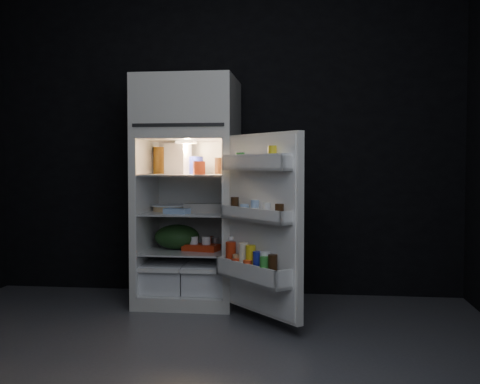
# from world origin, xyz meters

# --- Properties ---
(floor) EXTENTS (4.00, 3.40, 0.00)m
(floor) POSITION_xyz_m (0.00, 0.00, 0.00)
(floor) COLOR #535359
(floor) RESTS_ON ground
(wall_back) EXTENTS (4.00, 0.00, 2.70)m
(wall_back) POSITION_xyz_m (0.00, 1.70, 1.35)
(wall_back) COLOR black
(wall_back) RESTS_ON ground
(wall_front) EXTENTS (4.00, 0.00, 2.70)m
(wall_front) POSITION_xyz_m (0.00, -1.70, 1.35)
(wall_front) COLOR black
(wall_front) RESTS_ON ground
(refrigerator) EXTENTS (0.76, 0.71, 1.78)m
(refrigerator) POSITION_xyz_m (-0.22, 1.32, 0.96)
(refrigerator) COLOR silver
(refrigerator) RESTS_ON ground
(fridge_door) EXTENTS (0.62, 0.66, 1.22)m
(fridge_door) POSITION_xyz_m (0.40, 0.66, 0.68)
(fridge_door) COLOR silver
(fridge_door) RESTS_ON ground
(milk_jug) EXTENTS (0.19, 0.19, 0.24)m
(milk_jug) POSITION_xyz_m (-0.31, 1.29, 1.15)
(milk_jug) COLOR white
(milk_jug) RESTS_ON refrigerator
(mayo_jar) EXTENTS (0.14, 0.14, 0.14)m
(mayo_jar) POSITION_xyz_m (-0.18, 1.36, 1.10)
(mayo_jar) COLOR navy
(mayo_jar) RESTS_ON refrigerator
(jam_jar) EXTENTS (0.10, 0.10, 0.13)m
(jam_jar) POSITION_xyz_m (0.03, 1.30, 1.09)
(jam_jar) COLOR black
(jam_jar) RESTS_ON refrigerator
(amber_bottle) EXTENTS (0.11, 0.11, 0.22)m
(amber_bottle) POSITION_xyz_m (-0.50, 1.42, 1.14)
(amber_bottle) COLOR #C2751F
(amber_bottle) RESTS_ON refrigerator
(small_carton) EXTENTS (0.10, 0.09, 0.10)m
(small_carton) POSITION_xyz_m (-0.09, 1.08, 1.08)
(small_carton) COLOR red
(small_carton) RESTS_ON refrigerator
(egg_carton) EXTENTS (0.32, 0.13, 0.07)m
(egg_carton) POSITION_xyz_m (-0.09, 1.25, 0.76)
(egg_carton) COLOR gray
(egg_carton) RESTS_ON refrigerator
(pie) EXTENTS (0.32, 0.32, 0.04)m
(pie) POSITION_xyz_m (-0.38, 1.35, 0.75)
(pie) COLOR tan
(pie) RESTS_ON refrigerator
(flat_package) EXTENTS (0.21, 0.15, 0.04)m
(flat_package) POSITION_xyz_m (-0.28, 1.12, 0.75)
(flat_package) COLOR #8BACD8
(flat_package) RESTS_ON refrigerator
(wrapped_pkg) EXTENTS (0.13, 0.12, 0.05)m
(wrapped_pkg) POSITION_xyz_m (-0.03, 1.47, 0.75)
(wrapped_pkg) COLOR beige
(wrapped_pkg) RESTS_ON refrigerator
(produce_bag) EXTENTS (0.40, 0.36, 0.20)m
(produce_bag) POSITION_xyz_m (-0.32, 1.30, 0.52)
(produce_bag) COLOR #193815
(produce_bag) RESTS_ON refrigerator
(yogurt_tray) EXTENTS (0.30, 0.21, 0.05)m
(yogurt_tray) POSITION_xyz_m (-0.11, 1.24, 0.45)
(yogurt_tray) COLOR #B92B0F
(yogurt_tray) RESTS_ON refrigerator
(small_can_red) EXTENTS (0.08, 0.08, 0.09)m
(small_can_red) POSITION_xyz_m (-0.08, 1.41, 0.47)
(small_can_red) COLOR #B92B0F
(small_can_red) RESTS_ON refrigerator
(small_can_silver) EXTENTS (0.07, 0.07, 0.09)m
(small_can_silver) POSITION_xyz_m (-0.02, 1.37, 0.47)
(small_can_silver) COLOR silver
(small_can_silver) RESTS_ON refrigerator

